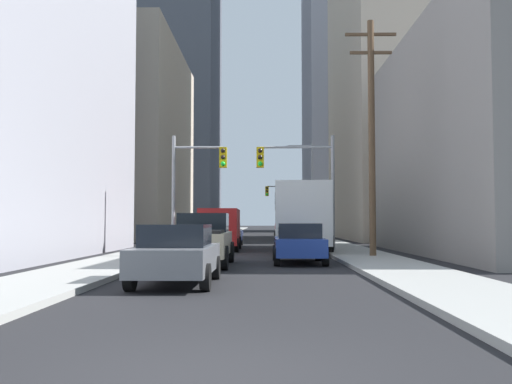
% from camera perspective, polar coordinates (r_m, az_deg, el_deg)
% --- Properties ---
extents(ground_plane, '(400.00, 400.00, 0.00)m').
position_cam_1_polar(ground_plane, '(5.86, -5.08, -18.81)').
color(ground_plane, black).
extents(sidewalk_left, '(2.81, 160.00, 0.15)m').
position_cam_1_polar(sidewalk_left, '(55.90, -4.78, -4.56)').
color(sidewalk_left, '#9E9E99').
rests_on(sidewalk_left, ground).
extents(sidewalk_right, '(2.81, 160.00, 0.15)m').
position_cam_1_polar(sidewalk_right, '(55.80, 5.31, -4.56)').
color(sidewalk_right, '#9E9E99').
rests_on(sidewalk_right, ground).
extents(city_bus, '(2.92, 11.58, 3.40)m').
position_cam_1_polar(city_bus, '(30.04, 4.54, -2.37)').
color(city_bus, silver).
rests_on(city_bus, ground).
extents(pickup_truck_beige, '(2.20, 5.42, 1.90)m').
position_cam_1_polar(pickup_truck_beige, '(20.37, -5.63, -4.87)').
color(pickup_truck_beige, '#C6B793').
rests_on(pickup_truck_beige, ground).
extents(cargo_van_red, '(2.16, 5.24, 2.26)m').
position_cam_1_polar(cargo_van_red, '(30.68, -3.67, -3.58)').
color(cargo_van_red, maroon).
rests_on(cargo_van_red, ground).
extents(sedan_grey, '(1.95, 4.21, 1.52)m').
position_cam_1_polar(sedan_grey, '(14.30, -8.08, -6.29)').
color(sedan_grey, slate).
rests_on(sedan_grey, ground).
extents(sedan_blue, '(1.95, 4.21, 1.52)m').
position_cam_1_polar(sedan_blue, '(21.38, 4.39, -5.22)').
color(sedan_blue, navy).
rests_on(sedan_blue, ground).
extents(sedan_navy, '(1.95, 4.25, 1.52)m').
position_cam_1_polar(sedan_navy, '(36.35, -2.97, -4.31)').
color(sedan_navy, '#141E4C').
rests_on(sedan_navy, ground).
extents(traffic_signal_near_left, '(2.83, 0.44, 6.00)m').
position_cam_1_polar(traffic_signal_near_left, '(28.81, -6.12, 1.78)').
color(traffic_signal_near_left, gray).
rests_on(traffic_signal_near_left, ground).
extents(traffic_signal_near_right, '(4.00, 0.44, 6.00)m').
position_cam_1_polar(traffic_signal_near_right, '(28.66, 4.46, 1.91)').
color(traffic_signal_near_right, gray).
rests_on(traffic_signal_near_right, ground).
extents(traffic_signal_far_right, '(3.50, 0.44, 6.00)m').
position_cam_1_polar(traffic_signal_far_right, '(60.72, 2.77, -0.71)').
color(traffic_signal_far_right, gray).
rests_on(traffic_signal_far_right, ground).
extents(utility_pole_right, '(2.20, 0.28, 10.27)m').
position_cam_1_polar(utility_pole_right, '(24.53, 11.72, 6.00)').
color(utility_pole_right, brown).
rests_on(utility_pole_right, ground).
extents(street_lamp_right, '(2.18, 0.32, 7.50)m').
position_cam_1_polar(street_lamp_right, '(42.19, 5.31, 0.97)').
color(street_lamp_right, gray).
rests_on(street_lamp_right, ground).
extents(building_left_mid_office, '(16.84, 21.00, 18.09)m').
position_cam_1_polar(building_left_mid_office, '(55.61, -16.47, 4.81)').
color(building_left_mid_office, '#B7A893').
rests_on(building_left_mid_office, ground).
extents(building_left_far_tower, '(20.63, 21.80, 52.63)m').
position_cam_1_polar(building_left_far_tower, '(99.67, -10.08, 11.39)').
color(building_left_far_tower, '#4C515B').
rests_on(building_left_far_tower, ground).
extents(building_right_mid_block, '(21.13, 21.12, 32.59)m').
position_cam_1_polar(building_right_mid_block, '(55.90, 19.74, 12.41)').
color(building_right_mid_block, '#B7A893').
rests_on(building_right_mid_block, ground).
extents(building_right_far_highrise, '(18.88, 21.48, 61.78)m').
position_cam_1_polar(building_right_far_highrise, '(97.79, 10.82, 14.47)').
color(building_right_far_highrise, '#93939E').
rests_on(building_right_far_highrise, ground).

